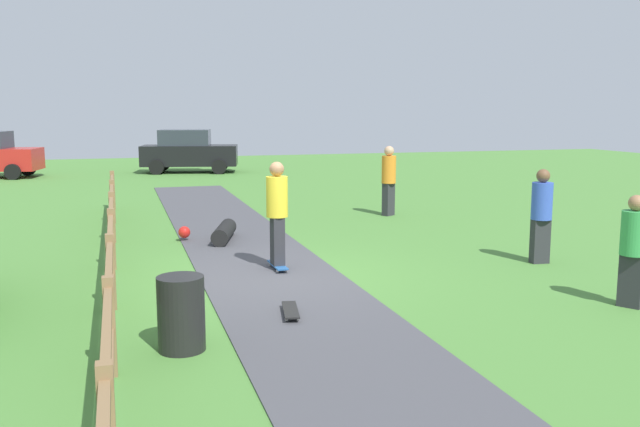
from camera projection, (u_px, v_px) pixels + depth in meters
ground_plane at (271, 276)px, 11.74m from camera, size 60.00×60.00×0.00m
asphalt_path at (271, 275)px, 11.74m from camera, size 2.40×28.00×0.02m
wooden_fence at (111, 247)px, 10.90m from camera, size 0.12×18.12×1.10m
trash_bin at (181, 314)px, 8.07m from camera, size 0.56×0.56×0.90m
skater_riding at (277, 209)px, 12.00m from camera, size 0.39×0.80×1.91m
skater_fallen at (221, 232)px, 14.77m from camera, size 1.34×1.53×0.36m
skateboard_loose at (291, 310)px, 9.45m from camera, size 0.34×0.82×0.08m
bystander_blue at (541, 212)px, 12.58m from camera, size 0.42×0.42×1.76m
bystander_orange at (389, 177)px, 18.22m from camera, size 0.52×0.52×1.87m
bystander_green at (634, 246)px, 9.78m from camera, size 0.52×0.52×1.64m
parked_car_black at (189, 151)px, 30.55m from camera, size 4.46×2.66×1.92m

